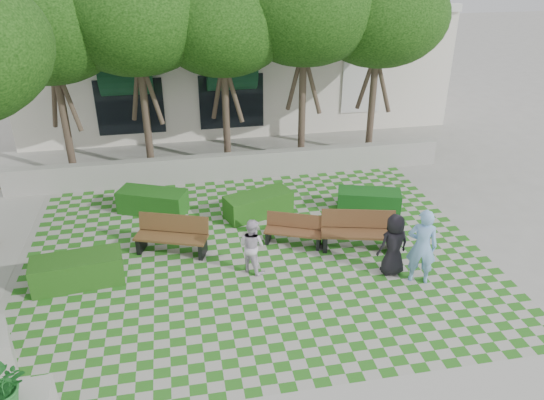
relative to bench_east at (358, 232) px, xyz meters
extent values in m
plane|color=gray|center=(-2.75, -0.96, -0.50)|extent=(90.00, 90.00, 0.00)
plane|color=#2B721E|center=(-2.75, 0.04, -0.50)|extent=(12.00, 12.00, 0.00)
cube|color=#9E9B93|center=(-2.75, 5.24, -0.05)|extent=(15.00, 0.36, 0.90)
cube|color=#53341C|center=(-0.02, -0.08, -0.01)|extent=(2.07, 1.06, 0.07)
cube|color=#53341C|center=(0.05, 0.20, 0.29)|extent=(1.96, 0.61, 0.50)
cube|color=black|center=(-0.87, 0.13, -0.26)|extent=(0.24, 0.56, 0.48)
cube|color=black|center=(0.83, -0.29, -0.26)|extent=(0.24, 0.56, 0.48)
cube|color=brown|center=(-1.67, 0.50, -0.11)|extent=(1.64, 1.05, 0.05)
cube|color=brown|center=(-1.58, 0.71, 0.13)|extent=(1.50, 0.71, 0.40)
cube|color=black|center=(-2.31, 0.77, -0.31)|extent=(0.25, 0.44, 0.39)
cube|color=black|center=(-1.02, 0.23, -0.31)|extent=(0.25, 0.44, 0.39)
cube|color=#55381D|center=(-4.95, 0.68, -0.02)|extent=(2.00, 1.21, 0.06)
cube|color=#55381D|center=(-4.85, 0.94, 0.26)|extent=(1.85, 0.78, 0.48)
cube|color=black|center=(-5.75, 0.97, -0.27)|extent=(0.28, 0.54, 0.47)
cube|color=black|center=(-4.15, 0.39, -0.27)|extent=(0.28, 0.54, 0.47)
cube|color=#124616|center=(1.06, 2.02, -0.17)|extent=(2.04, 1.31, 0.66)
cube|color=#1E5216|center=(-2.32, 2.37, -0.15)|extent=(2.17, 1.40, 0.71)
cube|color=#184E14|center=(-5.46, 3.17, -0.14)|extent=(2.20, 1.56, 0.71)
cube|color=#1D4B14|center=(-7.21, -0.30, -0.13)|extent=(2.20, 1.08, 0.74)
imported|color=#24762D|center=(-7.48, -5.16, 1.08)|extent=(0.83, 0.73, 0.89)
imported|color=#80B1E9|center=(0.95, -1.75, 0.48)|extent=(0.84, 0.72, 1.96)
imported|color=black|center=(0.44, -1.29, 0.31)|extent=(0.86, 0.62, 1.63)
imported|color=silver|center=(-2.97, -0.54, 0.23)|extent=(0.89, 0.89, 1.46)
cylinder|color=#47382B|center=(-8.25, 6.64, 1.32)|extent=(0.26, 0.26, 3.64)
ellipsoid|color=#1E4C11|center=(-8.25, 6.64, 4.57)|extent=(4.80, 4.80, 3.60)
cylinder|color=#47382B|center=(-5.55, 6.64, 1.40)|extent=(0.26, 0.26, 3.81)
ellipsoid|color=#1E4C11|center=(-5.55, 6.64, 4.80)|extent=(5.00, 5.00, 3.75)
cylinder|color=#47382B|center=(-2.75, 6.64, 1.29)|extent=(0.26, 0.26, 3.58)
ellipsoid|color=#1E4C11|center=(-2.75, 6.64, 4.49)|extent=(4.60, 4.60, 3.45)
cylinder|color=#47382B|center=(0.05, 6.64, 1.46)|extent=(0.26, 0.26, 3.92)
ellipsoid|color=#1E4C11|center=(0.05, 6.64, 4.96)|extent=(5.20, 5.20, 3.90)
cylinder|color=#47382B|center=(2.75, 6.64, 1.35)|extent=(0.26, 0.26, 3.70)
ellipsoid|color=#1E4C11|center=(2.75, 6.64, 4.65)|extent=(4.80, 4.80, 3.60)
cube|color=silver|center=(-1.75, 13.24, 2.00)|extent=(18.00, 8.00, 5.00)
cube|color=white|center=(-1.75, 9.24, 4.50)|extent=(18.00, 0.30, 0.30)
cube|color=black|center=(3.25, 9.22, 1.70)|extent=(1.40, 0.10, 2.40)
cylinder|color=#113E23|center=(-6.25, 9.22, 2.50)|extent=(3.00, 1.80, 1.80)
cube|color=black|center=(-6.25, 9.22, 1.10)|extent=(2.60, 0.08, 2.20)
cylinder|color=#113E23|center=(-2.25, 9.22, 2.50)|extent=(3.00, 1.80, 1.80)
cube|color=black|center=(-2.25, 9.22, 1.10)|extent=(2.60, 0.08, 2.20)
camera|label=1|loc=(-4.61, -11.68, 7.14)|focal=35.00mm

